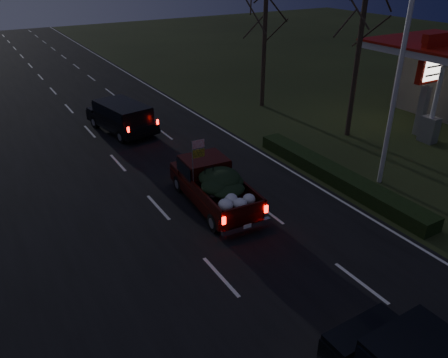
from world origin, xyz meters
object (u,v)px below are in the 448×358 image
pickup_truck (213,183)px  lead_suv (122,115)px  gas_price_pylon (431,68)px  light_pole (402,59)px

pickup_truck → lead_suv: size_ratio=0.99×
lead_suv → gas_price_pylon: bearing=-42.2°
gas_price_pylon → lead_suv: 17.10m
pickup_truck → lead_suv: 9.85m
pickup_truck → lead_suv: pickup_truck is taller
pickup_truck → light_pole: bearing=-12.1°
light_pole → lead_suv: size_ratio=1.78×
light_pole → gas_price_pylon: size_ratio=1.64×
light_pole → pickup_truck: bearing=164.1°
light_pole → lead_suv: bearing=123.2°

